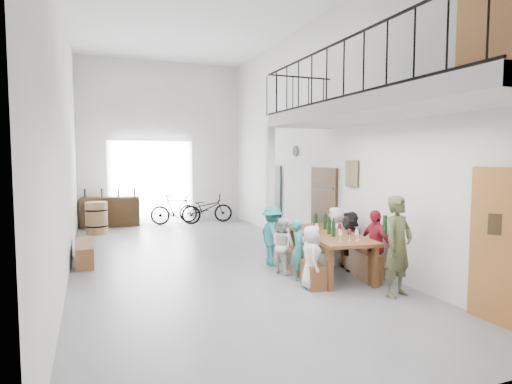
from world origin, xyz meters
name	(u,v)px	position (x,y,z in m)	size (l,w,h in m)	color
floor	(207,260)	(0.00, 0.00, 0.00)	(12.00, 12.00, 0.00)	slate
room_walls	(206,95)	(0.00, 0.00, 3.55)	(12.00, 12.00, 12.00)	white
gateway_portal	(151,182)	(-0.40, 5.94, 1.40)	(2.80, 0.08, 2.80)	white
right_wall_decor	(365,182)	(2.70, -1.87, 1.74)	(0.07, 8.28, 5.07)	brown
balcony	(375,112)	(1.98, -3.13, 2.96)	(1.52, 5.62, 4.00)	silver
tasting_table	(329,237)	(1.91, -1.87, 0.71)	(1.30, 2.51, 0.79)	brown
bench_inner	(303,267)	(1.32, -1.94, 0.20)	(0.28, 1.76, 0.41)	brown
bench_wall	(353,257)	(2.53, -1.78, 0.25)	(0.28, 2.19, 0.50)	brown
tableware	(331,226)	(1.88, -1.99, 0.93)	(0.50, 1.56, 0.35)	black
side_bench	(84,253)	(-2.50, 0.74, 0.22)	(0.34, 1.56, 0.44)	brown
oak_barrel	(97,218)	(-2.19, 4.39, 0.47)	(0.64, 0.64, 0.94)	#976842
serving_counter	(111,212)	(-1.75, 5.65, 0.48)	(1.82, 0.51, 0.96)	#3B2410
counter_bottles	(110,193)	(-1.75, 5.65, 1.10)	(1.58, 0.24, 0.28)	black
guest_left_a	(312,257)	(1.15, -2.58, 0.54)	(0.53, 0.34, 1.08)	silver
guest_left_b	(299,250)	(1.19, -2.02, 0.55)	(0.40, 0.26, 1.11)	teal
guest_left_c	(283,246)	(1.11, -1.52, 0.54)	(0.52, 0.41, 1.08)	silver
guest_left_d	(272,236)	(1.15, -0.89, 0.62)	(0.80, 0.46, 1.24)	teal
guest_right_a	(375,245)	(2.50, -2.50, 0.64)	(0.75, 0.31, 1.28)	maroon
guest_right_b	(350,241)	(2.45, -1.77, 0.59)	(1.09, 0.35, 1.17)	black
guest_right_c	(336,236)	(2.43, -1.26, 0.60)	(0.59, 0.38, 1.20)	silver
host_standing	(398,246)	(2.24, -3.44, 0.81)	(0.59, 0.39, 1.62)	#454B2A
potted_plant	(296,238)	(2.45, 0.64, 0.21)	(0.37, 0.32, 0.41)	#174B1B
bicycle_near	(206,208)	(1.38, 5.47, 0.48)	(0.64, 1.83, 0.96)	black
bicycle_far	(176,210)	(0.29, 5.23, 0.50)	(0.47, 1.66, 1.00)	black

